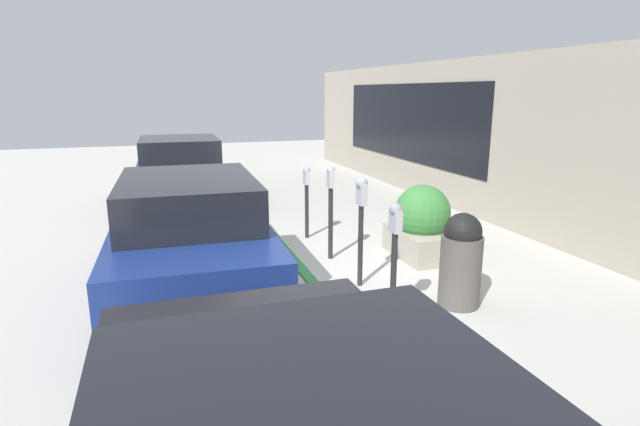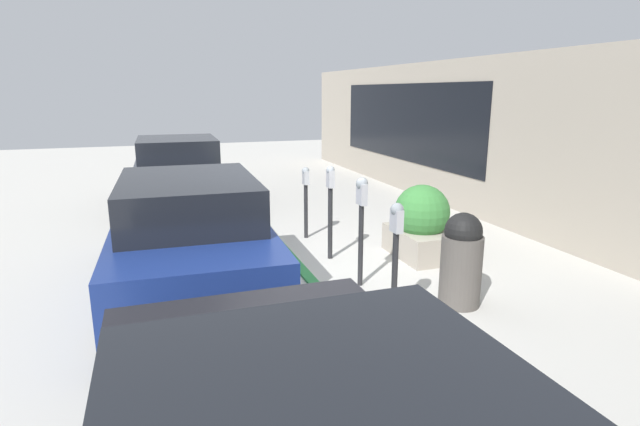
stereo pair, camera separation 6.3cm
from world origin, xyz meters
TOP-DOWN VIEW (x-y plane):
  - ground_plane at (0.00, 0.00)m, footprint 40.00×40.00m
  - curb_strip at (0.00, 0.08)m, footprint 24.50×0.16m
  - building_facade at (0.00, -4.47)m, footprint 24.50×0.17m
  - parking_meter_nearest at (-1.77, -0.47)m, footprint 0.18×0.15m
  - parking_meter_second at (-0.64, -0.53)m, footprint 0.20×0.17m
  - parking_meter_middle at (0.58, -0.53)m, footprint 0.16×0.13m
  - parking_meter_fourth at (1.84, -0.51)m, footprint 0.16×0.14m
  - planter_box at (0.21, -1.97)m, footprint 1.24×0.90m
  - parked_car_middle at (-0.02, 1.70)m, footprint 4.56×2.04m
  - parked_car_rear at (5.37, 1.53)m, footprint 4.04×2.05m
  - trash_bin at (-1.65, -1.46)m, footprint 0.52×0.52m

SIDE VIEW (x-z plane):
  - ground_plane at x=0.00m, z-range 0.00..0.00m
  - curb_strip at x=0.00m, z-range 0.00..0.04m
  - planter_box at x=0.21m, z-range -0.05..1.15m
  - trash_bin at x=-1.65m, z-range 0.00..1.21m
  - parked_car_middle at x=-0.02m, z-range 0.02..1.59m
  - parked_car_rear at x=5.37m, z-range 0.03..1.65m
  - parking_meter_fourth at x=1.84m, z-range 0.21..1.53m
  - parking_meter_middle at x=0.58m, z-range 0.21..1.73m
  - parking_meter_nearest at x=-1.77m, z-range 0.26..1.69m
  - parking_meter_second at x=-0.64m, z-range 0.31..1.85m
  - building_facade at x=0.00m, z-range 0.01..3.36m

